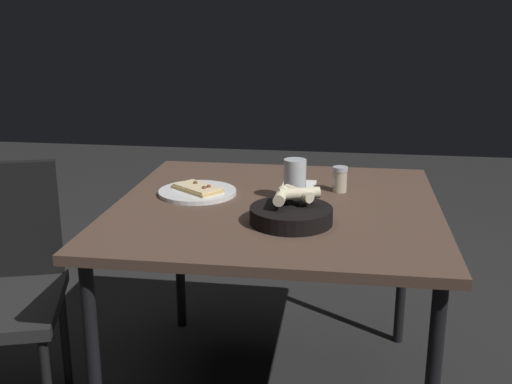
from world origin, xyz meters
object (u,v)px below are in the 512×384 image
object	(u,v)px
bread_basket	(291,213)
beer_glass	(295,183)
pizza_plate	(197,191)
pepper_shaker	(340,181)
dining_table	(276,221)

from	to	relation	value
bread_basket	beer_glass	size ratio (longest dim) A/B	1.77
pizza_plate	beer_glass	distance (m)	0.34
bread_basket	beer_glass	distance (m)	0.23
pizza_plate	bread_basket	bearing A→B (deg)	53.90
pizza_plate	beer_glass	world-z (taller)	beer_glass
pizza_plate	bread_basket	distance (m)	0.43
pizza_plate	pepper_shaker	xyz separation A→B (m)	(-0.10, 0.48, 0.03)
dining_table	beer_glass	distance (m)	0.14
bread_basket	pizza_plate	bearing A→B (deg)	-126.10
pizza_plate	beer_glass	bearing A→B (deg)	86.06
dining_table	beer_glass	xyz separation A→B (m)	(-0.05, 0.05, 0.12)
bread_basket	beer_glass	bearing A→B (deg)	-177.75
pepper_shaker	beer_glass	bearing A→B (deg)	-49.36
bread_basket	dining_table	bearing A→B (deg)	-160.68
dining_table	pizza_plate	xyz separation A→B (m)	(-0.07, -0.28, 0.07)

